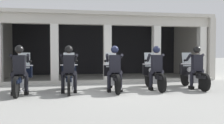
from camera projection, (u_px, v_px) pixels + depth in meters
name	position (u px, v px, depth m)	size (l,w,h in m)	color
ground_plane	(102.00, 80.00, 11.40)	(80.00, 80.00, 0.00)	#999993
station_building	(101.00, 40.00, 13.15)	(10.70, 4.42, 3.22)	black
kerb_strip	(109.00, 81.00, 10.56)	(10.20, 0.24, 0.12)	#B7B5AD
motorcycle_far_left	(22.00, 78.00, 7.77)	(0.62, 2.04, 1.35)	black
police_officer_far_left	(20.00, 66.00, 7.47)	(0.63, 0.61, 1.58)	black
motorcycle_left	(69.00, 77.00, 8.13)	(0.62, 2.04, 1.35)	black
police_officer_left	(69.00, 65.00, 7.83)	(0.63, 0.61, 1.58)	black
motorcycle_center	(113.00, 76.00, 8.34)	(0.62, 2.04, 1.35)	black
police_officer_center	(115.00, 65.00, 8.04)	(0.63, 0.61, 1.58)	black
motorcycle_right	(153.00, 75.00, 8.72)	(0.62, 2.04, 1.35)	black
police_officer_right	(156.00, 64.00, 8.42)	(0.63, 0.61, 1.58)	black
motorcycle_far_right	(192.00, 75.00, 8.94)	(0.62, 2.04, 1.35)	black
police_officer_far_right	(197.00, 64.00, 8.64)	(0.63, 0.61, 1.58)	black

